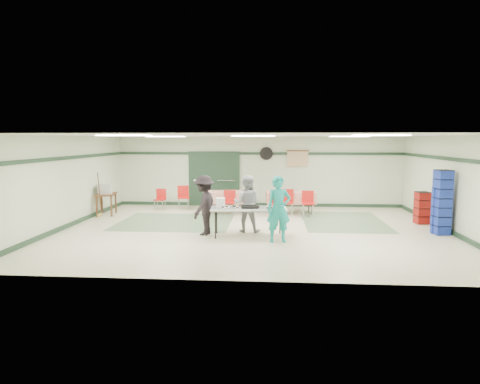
# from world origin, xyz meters

# --- Properties ---
(floor) EXTENTS (11.00, 11.00, 0.00)m
(floor) POSITION_xyz_m (0.00, 0.00, 0.00)
(floor) COLOR beige
(floor) RESTS_ON ground
(ceiling) EXTENTS (11.00, 11.00, 0.00)m
(ceiling) POSITION_xyz_m (0.00, 0.00, 2.70)
(ceiling) COLOR silver
(ceiling) RESTS_ON wall_back
(wall_back) EXTENTS (11.00, 0.00, 11.00)m
(wall_back) POSITION_xyz_m (0.00, 4.50, 1.35)
(wall_back) COLOR beige
(wall_back) RESTS_ON floor
(wall_front) EXTENTS (11.00, 0.00, 11.00)m
(wall_front) POSITION_xyz_m (0.00, -4.50, 1.35)
(wall_front) COLOR beige
(wall_front) RESTS_ON floor
(wall_left) EXTENTS (0.00, 9.00, 9.00)m
(wall_left) POSITION_xyz_m (-5.50, 0.00, 1.35)
(wall_left) COLOR beige
(wall_left) RESTS_ON floor
(wall_right) EXTENTS (0.00, 9.00, 9.00)m
(wall_right) POSITION_xyz_m (5.50, 0.00, 1.35)
(wall_right) COLOR beige
(wall_right) RESTS_ON floor
(trim_back) EXTENTS (11.00, 0.06, 0.10)m
(trim_back) POSITION_xyz_m (0.00, 4.47, 2.05)
(trim_back) COLOR #1C3423
(trim_back) RESTS_ON wall_back
(baseboard_back) EXTENTS (11.00, 0.06, 0.12)m
(baseboard_back) POSITION_xyz_m (0.00, 4.47, 0.06)
(baseboard_back) COLOR #1C3423
(baseboard_back) RESTS_ON floor
(trim_left) EXTENTS (0.06, 9.00, 0.10)m
(trim_left) POSITION_xyz_m (-5.47, 0.00, 2.05)
(trim_left) COLOR #1C3423
(trim_left) RESTS_ON wall_back
(baseboard_left) EXTENTS (0.06, 9.00, 0.12)m
(baseboard_left) POSITION_xyz_m (-5.47, 0.00, 0.06)
(baseboard_left) COLOR #1C3423
(baseboard_left) RESTS_ON floor
(trim_right) EXTENTS (0.06, 9.00, 0.10)m
(trim_right) POSITION_xyz_m (5.47, 0.00, 2.05)
(trim_right) COLOR #1C3423
(trim_right) RESTS_ON wall_back
(baseboard_right) EXTENTS (0.06, 9.00, 0.12)m
(baseboard_right) POSITION_xyz_m (5.47, 0.00, 0.06)
(baseboard_right) COLOR #1C3423
(baseboard_right) RESTS_ON floor
(green_patch_a) EXTENTS (3.50, 3.00, 0.01)m
(green_patch_a) POSITION_xyz_m (-2.50, 1.00, 0.00)
(green_patch_a) COLOR gray
(green_patch_a) RESTS_ON floor
(green_patch_b) EXTENTS (2.50, 3.50, 0.01)m
(green_patch_b) POSITION_xyz_m (2.80, 1.50, 0.00)
(green_patch_b) COLOR gray
(green_patch_b) RESTS_ON floor
(double_door_left) EXTENTS (0.90, 0.06, 2.10)m
(double_door_left) POSITION_xyz_m (-2.20, 4.44, 1.05)
(double_door_left) COLOR gray
(double_door_left) RESTS_ON floor
(double_door_right) EXTENTS (0.90, 0.06, 2.10)m
(double_door_right) POSITION_xyz_m (-1.25, 4.44, 1.05)
(double_door_right) COLOR gray
(double_door_right) RESTS_ON floor
(door_frame) EXTENTS (2.00, 0.03, 2.15)m
(door_frame) POSITION_xyz_m (-1.73, 4.42, 1.05)
(door_frame) COLOR #1C3423
(door_frame) RESTS_ON floor
(wall_fan) EXTENTS (0.50, 0.10, 0.50)m
(wall_fan) POSITION_xyz_m (0.30, 4.44, 2.05)
(wall_fan) COLOR black
(wall_fan) RESTS_ON wall_back
(scroll_banner) EXTENTS (0.80, 0.02, 0.60)m
(scroll_banner) POSITION_xyz_m (1.50, 4.44, 1.85)
(scroll_banner) COLOR tan
(scroll_banner) RESTS_ON wall_back
(serving_table) EXTENTS (2.09, 0.98, 0.76)m
(serving_table) POSITION_xyz_m (-0.08, -0.78, 0.72)
(serving_table) COLOR #AEAEA9
(serving_table) RESTS_ON floor
(sheet_tray_right) EXTENTS (0.67, 0.53, 0.02)m
(sheet_tray_right) POSITION_xyz_m (0.50, -0.79, 0.77)
(sheet_tray_right) COLOR silver
(sheet_tray_right) RESTS_ON serving_table
(sheet_tray_mid) EXTENTS (0.59, 0.46, 0.02)m
(sheet_tray_mid) POSITION_xyz_m (-0.24, -0.71, 0.77)
(sheet_tray_mid) COLOR silver
(sheet_tray_mid) RESTS_ON serving_table
(sheet_tray_left) EXTENTS (0.66, 0.52, 0.02)m
(sheet_tray_left) POSITION_xyz_m (-0.57, -0.85, 0.77)
(sheet_tray_left) COLOR silver
(sheet_tray_left) RESTS_ON serving_table
(baking_pan) EXTENTS (0.51, 0.34, 0.08)m
(baking_pan) POSITION_xyz_m (-0.04, -0.82, 0.80)
(baking_pan) COLOR black
(baking_pan) RESTS_ON serving_table
(foam_box_stack) EXTENTS (0.25, 0.23, 0.26)m
(foam_box_stack) POSITION_xyz_m (-0.84, -0.78, 0.89)
(foam_box_stack) COLOR white
(foam_box_stack) RESTS_ON serving_table
(volunteer_teal) EXTENTS (0.67, 0.50, 1.68)m
(volunteer_teal) POSITION_xyz_m (0.71, -1.40, 0.84)
(volunteer_teal) COLOR teal
(volunteer_teal) RESTS_ON floor
(volunteer_grey) EXTENTS (0.84, 0.70, 1.59)m
(volunteer_grey) POSITION_xyz_m (-0.16, -0.24, 0.80)
(volunteer_grey) COLOR #96969B
(volunteer_grey) RESTS_ON floor
(volunteer_dark) EXTENTS (0.84, 1.17, 1.63)m
(volunteer_dark) POSITION_xyz_m (-1.30, -0.70, 0.81)
(volunteer_dark) COLOR black
(volunteer_dark) RESTS_ON floor
(dining_table_a) EXTENTS (1.76, 0.93, 0.77)m
(dining_table_a) POSITION_xyz_m (1.19, 2.91, 0.57)
(dining_table_a) COLOR red
(dining_table_a) RESTS_ON floor
(dining_table_b) EXTENTS (1.85, 1.02, 0.77)m
(dining_table_b) POSITION_xyz_m (-1.01, 2.91, 0.57)
(dining_table_b) COLOR red
(dining_table_b) RESTS_ON floor
(chair_a) EXTENTS (0.45, 0.45, 0.91)m
(chair_a) POSITION_xyz_m (1.05, 2.35, 0.56)
(chair_a) COLOR red
(chair_a) RESTS_ON floor
(chair_b) EXTENTS (0.40, 0.40, 0.78)m
(chair_b) POSITION_xyz_m (0.63, 2.34, 0.47)
(chair_b) COLOR red
(chair_b) RESTS_ON floor
(chair_c) EXTENTS (0.41, 0.41, 0.86)m
(chair_c) POSITION_xyz_m (1.75, 2.35, 0.53)
(chair_c) COLOR red
(chair_c) RESTS_ON floor
(chair_d) EXTENTS (0.43, 0.43, 0.86)m
(chair_d) POSITION_xyz_m (-0.92, 2.35, 0.53)
(chair_d) COLOR red
(chair_d) RESTS_ON floor
(chair_loose_a) EXTENTS (0.50, 0.50, 0.89)m
(chair_loose_a) POSITION_xyz_m (-2.74, 3.40, 0.55)
(chair_loose_a) COLOR red
(chair_loose_a) RESTS_ON floor
(chair_loose_b) EXTENTS (0.39, 0.39, 0.79)m
(chair_loose_b) POSITION_xyz_m (-3.55, 3.19, 0.48)
(chair_loose_b) COLOR red
(chair_loose_b) RESTS_ON floor
(crate_stack_blue_a) EXTENTS (0.44, 0.44, 1.77)m
(crate_stack_blue_a) POSITION_xyz_m (5.15, -0.20, 0.89)
(crate_stack_blue_a) COLOR #19359B
(crate_stack_blue_a) RESTS_ON floor
(crate_stack_red) EXTENTS (0.43, 0.43, 0.99)m
(crate_stack_red) POSITION_xyz_m (5.15, 1.31, 0.50)
(crate_stack_red) COLOR maroon
(crate_stack_red) RESTS_ON floor
(crate_stack_blue_b) EXTENTS (0.47, 0.47, 1.28)m
(crate_stack_blue_b) POSITION_xyz_m (5.15, -0.05, 0.64)
(crate_stack_blue_b) COLOR #19359B
(crate_stack_blue_b) RESTS_ON floor
(printer_table) EXTENTS (0.75, 1.01, 0.74)m
(printer_table) POSITION_xyz_m (-5.15, 2.08, 0.65)
(printer_table) COLOR brown
(printer_table) RESTS_ON floor
(office_printer) EXTENTS (0.52, 0.48, 0.34)m
(office_printer) POSITION_xyz_m (-5.15, 2.01, 0.92)
(office_printer) COLOR #AAAAA6
(office_printer) RESTS_ON printer_table
(broom) EXTENTS (0.08, 0.24, 1.47)m
(broom) POSITION_xyz_m (-5.23, 1.72, 0.77)
(broom) COLOR brown
(broom) RESTS_ON floor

